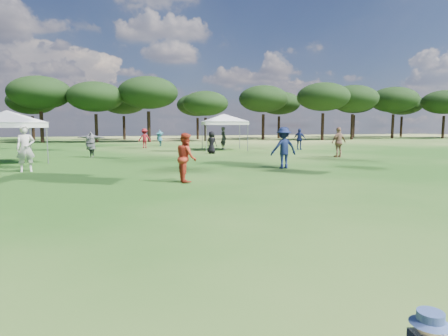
# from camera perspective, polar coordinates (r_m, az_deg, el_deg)

# --- Properties ---
(tree_line) EXTENTS (108.78, 17.63, 7.77)m
(tree_line) POSITION_cam_1_polar(r_m,az_deg,el_deg) (48.11, -12.93, 10.51)
(tree_line) COLOR black
(tree_line) RESTS_ON ground
(tent_left) EXTENTS (5.48, 5.48, 2.96)m
(tent_left) POSITION_cam_1_polar(r_m,az_deg,el_deg) (21.69, -30.21, 7.26)
(tent_left) COLOR gray
(tent_left) RESTS_ON ground
(tent_right) EXTENTS (6.61, 6.61, 3.12)m
(tent_right) POSITION_cam_1_polar(r_m,az_deg,el_deg) (29.40, -0.01, 8.00)
(tent_right) COLOR gray
(tent_right) RESTS_ON ground
(festival_crowd) EXTENTS (29.83, 24.04, 1.93)m
(festival_crowd) POSITION_cam_1_polar(r_m,az_deg,el_deg) (23.82, -16.75, 3.65)
(festival_crowd) COLOR beige
(festival_crowd) RESTS_ON ground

